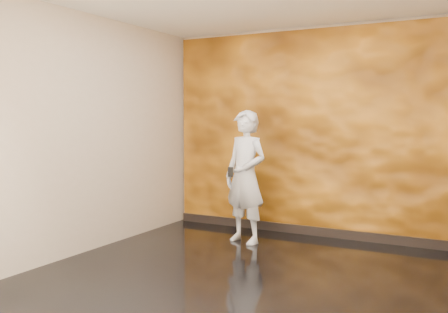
# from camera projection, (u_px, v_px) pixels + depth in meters

# --- Properties ---
(room) EXTENTS (4.02, 4.02, 2.81)m
(room) POSITION_uv_depth(u_px,v_px,m) (243.00, 136.00, 4.99)
(room) COLOR black
(room) RESTS_ON ground
(feature_wall) EXTENTS (3.90, 0.06, 2.75)m
(feature_wall) POSITION_uv_depth(u_px,v_px,m) (307.00, 133.00, 6.72)
(feature_wall) COLOR orange
(feature_wall) RESTS_ON ground
(baseboard) EXTENTS (3.90, 0.04, 0.12)m
(baseboard) POSITION_uv_depth(u_px,v_px,m) (305.00, 230.00, 6.78)
(baseboard) COLOR black
(baseboard) RESTS_ON ground
(man) EXTENTS (0.70, 0.55, 1.68)m
(man) POSITION_uv_depth(u_px,v_px,m) (246.00, 177.00, 6.31)
(man) COLOR #ADB2BD
(man) RESTS_ON ground
(phone) EXTENTS (0.07, 0.03, 0.12)m
(phone) POSITION_uv_depth(u_px,v_px,m) (231.00, 172.00, 6.11)
(phone) COLOR black
(phone) RESTS_ON man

